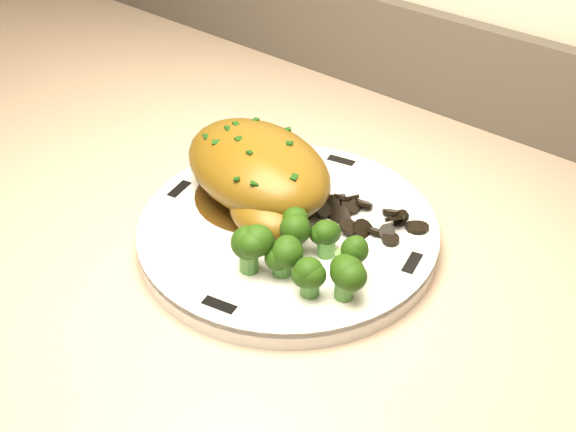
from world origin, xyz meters
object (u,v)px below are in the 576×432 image
Objects in this scene: broccoli_florets at (307,254)px; chicken_breast at (259,172)px; plate at (288,232)px; counter at (112,381)px.

chicken_breast is at bearing 151.12° from broccoli_florets.
chicken_breast is 1.78× the size of broccoli_florets.
plate is at bearing -2.88° from chicken_breast.
broccoli_florets is (0.06, -0.04, 0.03)m from plate.
counter reaches higher than broccoli_florets.
counter is 0.68m from broccoli_florets.
plate is 2.61× the size of broccoli_florets.
chicken_breast is at bearing 164.25° from plate.
counter is 11.68× the size of chicken_breast.
counter is 0.62m from chicken_breast.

